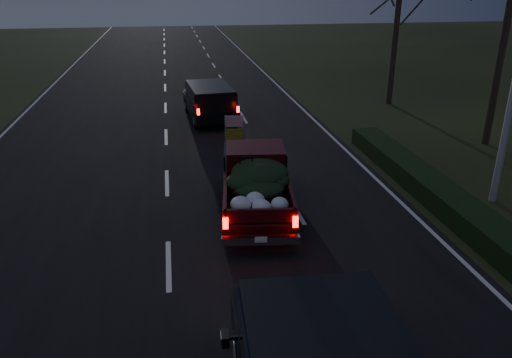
{
  "coord_description": "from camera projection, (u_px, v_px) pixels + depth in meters",
  "views": [
    {
      "loc": [
        0.3,
        -10.05,
        6.16
      ],
      "look_at": [
        2.34,
        1.72,
        1.3
      ],
      "focal_mm": 35.0,
      "sensor_mm": 36.0,
      "label": 1
    }
  ],
  "objects": [
    {
      "name": "ground",
      "position": [
        169.0,
        266.0,
        11.45
      ],
      "size": [
        120.0,
        120.0,
        0.0
      ],
      "primitive_type": "plane",
      "color": "black",
      "rests_on": "ground"
    },
    {
      "name": "road_asphalt",
      "position": [
        169.0,
        265.0,
        11.44
      ],
      "size": [
        14.0,
        120.0,
        0.02
      ],
      "primitive_type": "cube",
      "color": "black",
      "rests_on": "ground"
    },
    {
      "name": "hedge_row",
      "position": [
        424.0,
        182.0,
        15.3
      ],
      "size": [
        1.0,
        10.0,
        0.6
      ],
      "primitive_type": "cube",
      "color": "black",
      "rests_on": "ground"
    },
    {
      "name": "pickup_truck",
      "position": [
        256.0,
        180.0,
        13.82
      ],
      "size": [
        2.37,
        4.89,
        2.47
      ],
      "rotation": [
        0.0,
        0.0,
        -0.13
      ],
      "color": "#3F080C",
      "rests_on": "ground"
    },
    {
      "name": "lead_suv",
      "position": [
        210.0,
        99.0,
        22.78
      ],
      "size": [
        2.25,
        4.65,
        1.3
      ],
      "rotation": [
        0.0,
        0.0,
        0.08
      ],
      "color": "black",
      "rests_on": "ground"
    }
  ]
}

